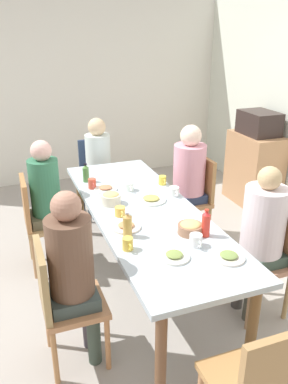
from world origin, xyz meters
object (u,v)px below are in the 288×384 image
Objects in this scene: chair_2 at (268,253)px; chair_4 at (195,194)px; bottle_0 at (206,224)px; chair_5 at (39,218)px; bowl_0 at (190,228)px; plate_2 at (151,199)px; cup_4 at (129,186)px; plate_1 at (174,256)px; person_2 at (262,230)px; bottle_1 at (86,173)px; microwave at (259,123)px; plate_0 at (106,189)px; plate_4 at (229,257)px; person_0 at (98,159)px; cup_3 at (92,184)px; person_5 at (47,196)px; cup_2 at (120,212)px; bottle_2 at (127,225)px; plate_3 at (126,226)px; side_cabinet at (254,169)px; person_1 at (73,267)px; chair_1 at (61,299)px; person_4 at (188,174)px; cup_6 at (162,180)px; cup_0 at (174,191)px; cup_5 at (196,240)px; chair_0 at (97,173)px.

chair_2 is 1.23m from chair_4.
chair_5 is at bearing -138.56° from bottle_0.
chair_2 is 4.94× the size of bowl_0.
cup_4 is at bearing -160.12° from plate_2.
bottle_0 reaches higher than plate_2.
plate_1 is 1.18m from cup_4.
person_2 is 1.71m from bottle_1.
plate_2 is 2.15m from microwave.
plate_0 is 1.46m from plate_4.
chair_5 is at bearing -41.31° from person_0.
bottle_1 reaches higher than cup_3.
person_5 is 2.57× the size of microwave.
chair_5 reaches higher than cup_4.
bottle_2 is (0.33, -0.05, 0.05)m from cup_2.
person_0 is 5.88× the size of plate_1.
plate_3 is 2.66m from side_cabinet.
person_1 reaches higher than bottle_1.
plate_4 is at bearing 29.39° from cup_2.
plate_2 is at bearing 42.01° from cup_3.
chair_1 and side_cabinet have the same top height.
microwave is (-0.80, 1.93, 0.26)m from cup_4.
chair_1 is at bearing -20.42° from person_0.
person_4 is 0.39m from cup_6.
microwave is at bearing 112.53° from cup_4.
side_cabinet is (-1.98, 2.01, -0.31)m from plate_1.
cup_0 reaches higher than cup_2.
plate_4 is (2.40, 0.25, 0.05)m from person_0.
cup_5 is (1.29, -0.67, 0.28)m from chair_4.
plate_0 is 0.63m from cup_0.
person_2 is 6.72× the size of bowl_0.
chair_5 reaches higher than bowl_0.
person_1 is at bearing -34.45° from cup_4.
plate_2 is at bearing -172.37° from plate_4.
person_5 is at bearing 179.94° from person_1.
cup_6 is at bearing 16.90° from chair_0.
person_4 is 0.76m from plate_2.
cup_0 is at bearing 174.96° from plate_4.
person_4 is 10.62× the size of cup_2.
person_5 is at bearing -105.09° from cup_4.
cup_2 is 0.34m from bottle_2.
cup_5 reaches higher than cup_0.
chair_2 is at bearing -32.06° from microwave.
side_cabinet reaches higher than cup_4.
person_1 is (0.00, 0.09, 0.22)m from chair_1.
cup_4 is (0.16, 0.30, -0.01)m from cup_3.
person_2 is 0.53m from plate_4.
chair_5 is 7.66× the size of cup_2.
plate_4 is (1.50, 0.95, 0.04)m from person_5.
bowl_0 is 1.00× the size of bottle_1.
cup_3 reaches higher than cup_6.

